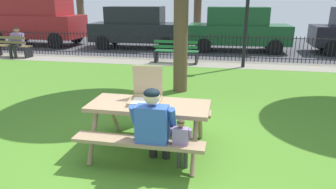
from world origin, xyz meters
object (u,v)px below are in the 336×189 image
(picnic_table_foreground, at_px, (149,115))
(parked_car_left, at_px, (36,19))
(parked_car_center, at_px, (137,27))
(adult_at_table, at_px, (154,125))
(pizza_box_open, at_px, (146,93))
(person_on_park_bench, at_px, (17,41))
(child_at_table, at_px, (181,140))
(parked_car_right, at_px, (238,28))
(park_bench_left, at_px, (12,47))
(park_bench_center, at_px, (176,52))

(picnic_table_foreground, relative_size, parked_car_left, 0.38)
(parked_car_center, bearing_deg, adult_at_table, -72.69)
(pizza_box_open, height_order, adult_at_table, pizza_box_open)
(person_on_park_bench, bearing_deg, child_at_table, -43.18)
(adult_at_table, height_order, parked_car_center, parked_car_center)
(parked_car_center, height_order, parked_car_right, same)
(adult_at_table, bearing_deg, parked_car_center, 107.31)
(park_bench_left, bearing_deg, child_at_table, -42.20)
(picnic_table_foreground, relative_size, park_bench_center, 1.12)
(adult_at_table, relative_size, parked_car_right, 0.27)
(parked_car_left, height_order, parked_car_center, parked_car_left)
(parked_car_left, bearing_deg, parked_car_right, -0.00)
(pizza_box_open, distance_m, parked_car_left, 12.94)
(adult_at_table, xyz_separation_m, parked_car_right, (1.42, 10.53, 0.35))
(child_at_table, bearing_deg, person_on_park_bench, 136.82)
(picnic_table_foreground, xyz_separation_m, person_on_park_bench, (-7.20, 6.75, 0.06))
(park_bench_left, distance_m, person_on_park_bench, 0.35)
(park_bench_left, height_order, person_on_park_bench, person_on_park_bench)
(picnic_table_foreground, relative_size, parked_car_center, 0.41)
(pizza_box_open, xyz_separation_m, adult_at_table, (0.27, -0.64, -0.24))
(adult_at_table, xyz_separation_m, park_bench_left, (-7.64, 7.23, -0.24))
(park_bench_left, height_order, parked_car_right, parked_car_right)
(picnic_table_foreground, distance_m, parked_car_center, 10.50)
(pizza_box_open, distance_m, parked_car_right, 10.03)
(person_on_park_bench, bearing_deg, parked_car_right, 20.41)
(pizza_box_open, bearing_deg, person_on_park_bench, 137.14)
(parked_car_right, bearing_deg, park_bench_center, -124.73)
(parked_car_left, relative_size, parked_car_right, 1.07)
(parked_car_left, distance_m, parked_car_center, 5.33)
(person_on_park_bench, xyz_separation_m, parked_car_left, (-1.21, 3.28, 0.65))
(picnic_table_foreground, xyz_separation_m, adult_at_table, (0.19, -0.50, 0.06))
(person_on_park_bench, bearing_deg, adult_at_table, -44.46)
(park_bench_left, bearing_deg, adult_at_table, -43.43)
(pizza_box_open, relative_size, parked_car_center, 0.12)
(pizza_box_open, xyz_separation_m, parked_car_right, (1.69, 9.89, 0.11))
(adult_at_table, relative_size, park_bench_center, 0.73)
(pizza_box_open, height_order, parked_car_center, parked_car_center)
(picnic_table_foreground, relative_size, pizza_box_open, 3.42)
(child_at_table, height_order, park_bench_left, park_bench_left)
(parked_car_right, bearing_deg, parked_car_left, 180.00)
(park_bench_center, relative_size, parked_car_left, 0.34)
(picnic_table_foreground, height_order, park_bench_left, park_bench_left)
(park_bench_center, bearing_deg, parked_car_left, 156.90)
(parked_car_center, bearing_deg, parked_car_left, 179.99)
(picnic_table_foreground, xyz_separation_m, park_bench_left, (-7.45, 6.73, -0.18))
(person_on_park_bench, distance_m, parked_car_center, 5.27)
(park_bench_left, xyz_separation_m, park_bench_center, (6.77, -0.00, 0.00))
(parked_car_left, bearing_deg, park_bench_left, -73.77)
(child_at_table, xyz_separation_m, park_bench_left, (-8.02, 7.27, -0.08))
(person_on_park_bench, xyz_separation_m, parked_car_right, (8.81, 3.28, 0.35))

